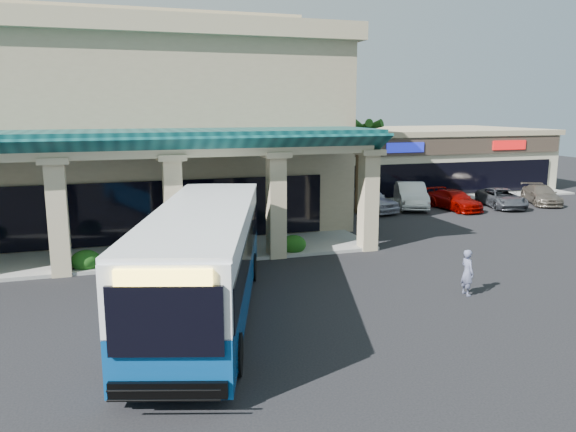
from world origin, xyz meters
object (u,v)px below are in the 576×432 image
object	(u,v)px
car_white	(411,195)
car_gray	(502,198)
car_extra	(541,195)
transit_bus	(204,263)
car_silver	(367,199)
car_red	(455,200)
pedestrian	(467,272)

from	to	relation	value
car_white	car_gray	xyz separation A→B (m)	(5.93, -1.74, -0.21)
car_gray	car_extra	xyz separation A→B (m)	(3.55, 0.30, 0.00)
transit_bus	car_silver	xyz separation A→B (m)	(13.16, 15.31, -0.96)
car_red	car_extra	world-z (taller)	car_red
pedestrian	car_white	world-z (taller)	car_white
car_white	car_gray	bearing A→B (deg)	5.68
car_gray	car_silver	bearing A→B (deg)	-174.51
transit_bus	car_extra	bearing A→B (deg)	45.83
car_extra	car_white	bearing A→B (deg)	-166.15
pedestrian	car_extra	size ratio (longest dim) A/B	0.38
car_white	car_gray	world-z (taller)	car_white
car_red	pedestrian	bearing A→B (deg)	-126.92
transit_bus	car_red	bearing A→B (deg)	53.92
car_gray	transit_bus	bearing A→B (deg)	-134.18
pedestrian	car_silver	xyz separation A→B (m)	(3.87, 16.16, -0.04)
car_white	car_extra	world-z (taller)	car_white
car_gray	pedestrian	bearing A→B (deg)	-117.70
transit_bus	car_extra	distance (m)	29.65
pedestrian	car_white	xyz separation A→B (m)	(7.24, 16.50, 0.00)
pedestrian	car_gray	size ratio (longest dim) A/B	0.37
car_red	transit_bus	bearing A→B (deg)	-147.46
car_red	car_gray	bearing A→B (deg)	-7.42
car_gray	car_extra	bearing A→B (deg)	18.91
car_white	car_gray	size ratio (longest dim) A/B	1.12
car_silver	transit_bus	bearing A→B (deg)	-145.18
pedestrian	car_white	size ratio (longest dim) A/B	0.33
car_silver	car_gray	xyz separation A→B (m)	(9.30, -1.40, -0.17)
pedestrian	car_extra	xyz separation A→B (m)	(16.72, 15.06, -0.20)
car_red	car_gray	size ratio (longest dim) A/B	0.97
car_silver	car_white	size ratio (longest dim) A/B	0.92
transit_bus	car_white	world-z (taller)	transit_bus
car_white	car_extra	size ratio (longest dim) A/B	1.16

